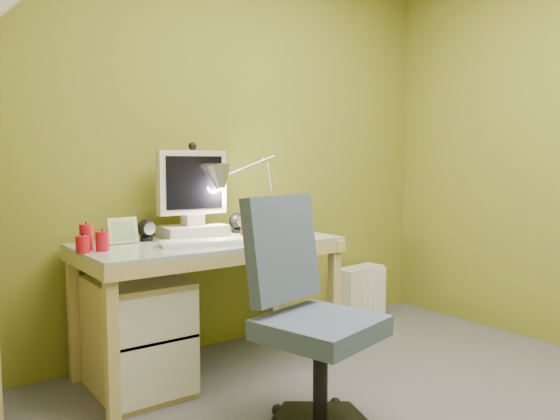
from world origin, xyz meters
TOP-DOWN VIEW (x-y plane):
  - wall_back at (0.00, 1.60)m, footprint 3.20×0.01m
  - desk at (-0.28, 1.23)m, footprint 1.30×0.66m
  - monitor at (-0.28, 1.41)m, footprint 0.40×0.24m
  - speaker_left at (-0.55, 1.39)m, footprint 0.10×0.10m
  - speaker_right at (-0.01, 1.39)m, footprint 0.10×0.10m
  - keyboard at (-0.36, 1.09)m, footprint 0.48×0.25m
  - mousepad at (0.10, 1.09)m, footprint 0.25×0.19m
  - mouse at (0.10, 1.09)m, footprint 0.11×0.07m
  - amber_tumbler at (-0.10, 1.15)m, footprint 0.07×0.07m
  - candle_cluster at (-0.88, 1.24)m, footprint 0.17×0.16m
  - photo_frame_red at (0.14, 1.35)m, footprint 0.14×0.07m
  - photo_frame_blue at (0.28, 1.39)m, footprint 0.13×0.11m
  - photo_frame_green at (-0.68, 1.37)m, footprint 0.15×0.03m
  - desk_lamp at (0.17, 1.41)m, footprint 0.60×0.28m
  - task_chair at (-0.23, 0.40)m, footprint 0.60×0.60m
  - radiator at (1.01, 1.46)m, footprint 0.39×0.20m

SIDE VIEW (x-z plane):
  - radiator at x=1.01m, z-range 0.00..0.37m
  - desk at x=-0.28m, z-range 0.00..0.69m
  - task_chair at x=-0.23m, z-range 0.00..0.89m
  - mousepad at x=0.10m, z-range 0.69..0.70m
  - keyboard at x=-0.36m, z-range 0.69..0.72m
  - mouse at x=0.10m, z-range 0.69..0.73m
  - amber_tumbler at x=-0.10m, z-range 0.69..0.78m
  - speaker_left at x=-0.55m, z-range 0.69..0.80m
  - speaker_right at x=-0.01m, z-range 0.69..0.81m
  - candle_cluster at x=-0.88m, z-range 0.69..0.81m
  - photo_frame_red at x=0.14m, z-range 0.69..0.81m
  - photo_frame_blue at x=0.28m, z-range 0.69..0.82m
  - photo_frame_green at x=-0.68m, z-range 0.69..0.82m
  - monitor at x=-0.28m, z-range 0.69..1.23m
  - desk_lamp at x=0.17m, z-range 0.69..1.32m
  - wall_back at x=0.00m, z-range 0.00..2.40m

